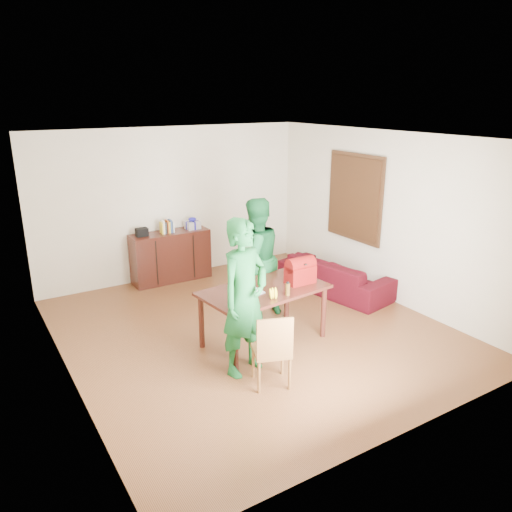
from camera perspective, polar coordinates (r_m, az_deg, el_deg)
room at (r=6.86m, az=-0.87°, el=1.84°), size 5.20×5.70×2.90m
table at (r=6.63m, az=0.91°, el=-4.54°), size 1.74×1.10×0.77m
chair at (r=5.87m, az=1.77°, el=-12.20°), size 0.52×0.51×0.91m
person_near at (r=5.85m, az=-1.33°, el=-4.76°), size 0.80×0.64×1.91m
person_far at (r=7.36m, az=-0.14°, el=-0.30°), size 0.94×0.77×1.81m
laptop at (r=6.43m, az=-0.78°, el=-3.93°), size 0.36×0.27×0.24m
bananas at (r=6.27m, az=1.99°, el=-4.66°), size 0.17×0.13×0.06m
bottle at (r=6.36m, az=3.64°, el=-3.74°), size 0.07×0.07×0.18m
red_bag at (r=6.77m, az=5.08°, el=-1.94°), size 0.39×0.23×0.29m
sofa at (r=8.57m, az=9.00°, el=-2.21°), size 1.13×2.09×0.58m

